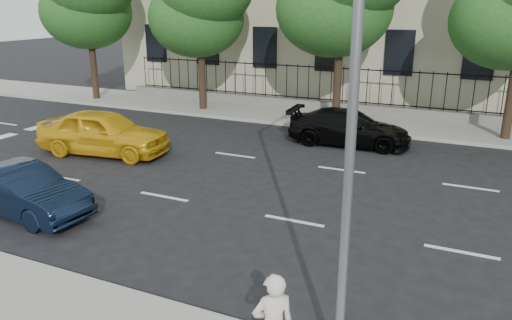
{
  "coord_description": "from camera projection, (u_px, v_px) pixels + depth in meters",
  "views": [
    {
      "loc": [
        4.01,
        -8.55,
        5.35
      ],
      "look_at": [
        -1.31,
        3.0,
        1.33
      ],
      "focal_mm": 35.0,
      "sensor_mm": 36.0,
      "label": 1
    }
  ],
  "objects": [
    {
      "name": "navy_sedan",
      "position": [
        22.0,
        191.0,
        13.0
      ],
      "size": [
        4.1,
        1.72,
        1.32
      ],
      "primitive_type": "imported",
      "rotation": [
        0.0,
        0.0,
        1.49
      ],
      "color": "black",
      "rests_on": "ground"
    },
    {
      "name": "lane_markings",
      "position": [
        321.0,
        192.0,
        14.73
      ],
      "size": [
        49.6,
        4.62,
        0.01
      ],
      "primitive_type": null,
      "color": "silver",
      "rests_on": "ground"
    },
    {
      "name": "far_sidewalk",
      "position": [
        383.0,
        124.0,
        22.72
      ],
      "size": [
        60.0,
        4.0,
        0.15
      ],
      "primitive_type": "cube",
      "color": "gray",
      "rests_on": "ground"
    },
    {
      "name": "street_light",
      "position": [
        368.0,
        19.0,
        6.54
      ],
      "size": [
        0.25,
        3.32,
        8.05
      ],
      "color": "slate",
      "rests_on": "near_sidewalk"
    },
    {
      "name": "black_sedan",
      "position": [
        349.0,
        128.0,
        19.46
      ],
      "size": [
        4.83,
        2.16,
        1.38
      ],
      "primitive_type": "imported",
      "rotation": [
        0.0,
        0.0,
        1.62
      ],
      "color": "black",
      "rests_on": "ground"
    },
    {
      "name": "ground",
      "position": [
        253.0,
        266.0,
        10.62
      ],
      "size": [
        120.0,
        120.0,
        0.0
      ],
      "primitive_type": "plane",
      "color": "black",
      "rests_on": "ground"
    },
    {
      "name": "iron_fence",
      "position": [
        391.0,
        105.0,
        24.02
      ],
      "size": [
        30.0,
        0.5,
        2.2
      ],
      "color": "slate",
      "rests_on": "far_sidewalk"
    },
    {
      "name": "yellow_taxi",
      "position": [
        104.0,
        132.0,
        18.2
      ],
      "size": [
        5.07,
        2.6,
        1.65
      ],
      "primitive_type": "imported",
      "rotation": [
        0.0,
        0.0,
        1.71
      ],
      "color": "gold",
      "rests_on": "ground"
    }
  ]
}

